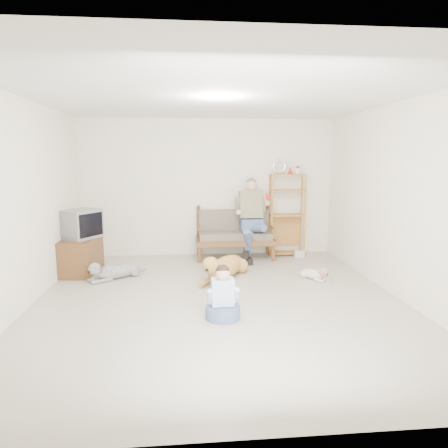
{
  "coord_description": "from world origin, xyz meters",
  "views": [
    {
      "loc": [
        -0.41,
        -5.2,
        1.91
      ],
      "look_at": [
        0.16,
        1.0,
        0.9
      ],
      "focal_mm": 32.0,
      "sensor_mm": 36.0,
      "label": 1
    }
  ],
  "objects": [
    {
      "name": "book_stack",
      "position": [
        1.79,
        2.36,
        0.06
      ],
      "size": [
        0.2,
        0.15,
        0.12
      ],
      "primitive_type": "cube",
      "rotation": [
        0.0,
        0.0,
        -0.04
      ],
      "color": "white",
      "rests_on": "ground"
    },
    {
      "name": "child",
      "position": [
        -0.0,
        -0.6,
        0.24
      ],
      "size": [
        0.42,
        0.42,
        0.67
      ],
      "rotation": [
        0.0,
        0.0,
        0.06
      ],
      "color": "slate",
      "rests_on": "ground"
    },
    {
      "name": "wall_outlet",
      "position": [
        -1.25,
        2.73,
        0.3
      ],
      "size": [
        0.12,
        0.02,
        0.08
      ],
      "primitive_type": "cube",
      "color": "white",
      "rests_on": "ground"
    },
    {
      "name": "terrier",
      "position": [
        1.62,
        0.82,
        0.1
      ],
      "size": [
        0.39,
        0.53,
        0.23
      ],
      "rotation": [
        0.0,
        0.0,
        0.58
      ],
      "color": "silver",
      "rests_on": "ground"
    },
    {
      "name": "wall_front",
      "position": [
        0.0,
        -2.75,
        1.35
      ],
      "size": [
        5.0,
        0.0,
        5.0
      ],
      "primitive_type": "plane",
      "rotation": [
        -1.57,
        0.0,
        0.0
      ],
      "color": "silver",
      "rests_on": "ground"
    },
    {
      "name": "shaggy_dog",
      "position": [
        -1.61,
        1.17,
        0.13
      ],
      "size": [
        0.89,
        0.73,
        0.32
      ],
      "rotation": [
        0.0,
        0.0,
        -0.94
      ],
      "color": "beige",
      "rests_on": "ground"
    },
    {
      "name": "floor",
      "position": [
        0.0,
        0.0,
        0.0
      ],
      "size": [
        5.5,
        5.5,
        0.0
      ],
      "primitive_type": "plane",
      "color": "beige",
      "rests_on": "ground"
    },
    {
      "name": "loveseat",
      "position": [
        0.5,
        2.42,
        0.49
      ],
      "size": [
        1.51,
        0.71,
        0.95
      ],
      "rotation": [
        0.0,
        0.0,
        -0.01
      ],
      "color": "brown",
      "rests_on": "ground"
    },
    {
      "name": "wall_right",
      "position": [
        2.5,
        0.0,
        1.35
      ],
      "size": [
        0.0,
        5.5,
        5.5
      ],
      "primitive_type": "plane",
      "rotation": [
        1.57,
        0.0,
        -1.57
      ],
      "color": "silver",
      "rests_on": "ground"
    },
    {
      "name": "tv_stand",
      "position": [
        -2.23,
        1.58,
        0.3
      ],
      "size": [
        0.57,
        0.94,
        0.6
      ],
      "rotation": [
        0.0,
        0.0,
        -0.08
      ],
      "color": "brown",
      "rests_on": "ground"
    },
    {
      "name": "wall_back",
      "position": [
        0.0,
        2.75,
        1.35
      ],
      "size": [
        5.0,
        0.0,
        5.0
      ],
      "primitive_type": "plane",
      "rotation": [
        1.57,
        0.0,
        0.0
      ],
      "color": "silver",
      "rests_on": "ground"
    },
    {
      "name": "ceiling",
      "position": [
        0.0,
        0.0,
        2.7
      ],
      "size": [
        5.5,
        5.5,
        0.0
      ],
      "primitive_type": "plane",
      "rotation": [
        3.14,
        0.0,
        0.0
      ],
      "color": "silver",
      "rests_on": "ground"
    },
    {
      "name": "crt_tv",
      "position": [
        -2.19,
        1.61,
        0.84
      ],
      "size": [
        0.71,
        0.74,
        0.48
      ],
      "rotation": [
        0.0,
        0.0,
        -0.59
      ],
      "color": "slate",
      "rests_on": "tv_stand"
    },
    {
      "name": "etagere",
      "position": [
        1.56,
        2.55,
        0.84
      ],
      "size": [
        0.72,
        0.32,
        1.91
      ],
      "color": "#AC7936",
      "rests_on": "ground"
    },
    {
      "name": "wall_left",
      "position": [
        -2.5,
        0.0,
        1.35
      ],
      "size": [
        0.0,
        5.5,
        5.5
      ],
      "primitive_type": "plane",
      "rotation": [
        1.57,
        0.0,
        1.57
      ],
      "color": "silver",
      "rests_on": "ground"
    },
    {
      "name": "man",
      "position": [
        0.79,
        2.21,
        0.71
      ],
      "size": [
        0.59,
        0.84,
        1.37
      ],
      "color": "slate",
      "rests_on": "loveseat"
    },
    {
      "name": "golden_retriever",
      "position": [
        0.15,
        1.02,
        0.19
      ],
      "size": [
        0.87,
        1.39,
        0.46
      ],
      "rotation": [
        0.0,
        0.0,
        -0.52
      ],
      "color": "#B87D3F",
      "rests_on": "ground"
    }
  ]
}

